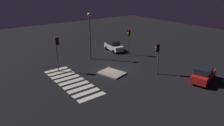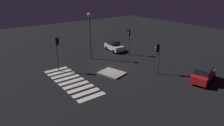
# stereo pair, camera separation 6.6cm
# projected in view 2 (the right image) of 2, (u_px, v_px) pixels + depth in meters

# --- Properties ---
(ground_plane) EXTENTS (80.00, 80.00, 0.00)m
(ground_plane) POSITION_uv_depth(u_px,v_px,m) (112.00, 70.00, 27.93)
(ground_plane) COLOR black
(traffic_island) EXTENTS (3.66, 3.09, 0.18)m
(traffic_island) POSITION_uv_depth(u_px,v_px,m) (112.00, 73.00, 26.65)
(traffic_island) COLOR gray
(traffic_island) RESTS_ON ground
(car_white) EXTENTS (4.13, 2.20, 1.74)m
(car_white) POSITION_uv_depth(u_px,v_px,m) (114.00, 46.00, 35.95)
(car_white) COLOR silver
(car_white) RESTS_ON ground
(car_red) EXTENTS (2.76, 4.50, 1.85)m
(car_red) POSITION_uv_depth(u_px,v_px,m) (204.00, 75.00, 24.18)
(car_red) COLOR red
(car_red) RESTS_ON ground
(traffic_light_south) EXTENTS (0.54, 0.53, 4.67)m
(traffic_light_south) POSITION_uv_depth(u_px,v_px,m) (57.00, 46.00, 26.20)
(traffic_light_south) COLOR #47474C
(traffic_light_south) RESTS_ON ground
(traffic_light_west) EXTENTS (0.54, 0.53, 4.27)m
(traffic_light_west) POSITION_uv_depth(u_px,v_px,m) (129.00, 36.00, 32.87)
(traffic_light_west) COLOR #47474C
(traffic_light_west) RESTS_ON ground
(traffic_light_north) EXTENTS (0.53, 0.54, 4.02)m
(traffic_light_north) POSITION_uv_depth(u_px,v_px,m) (158.00, 52.00, 25.59)
(traffic_light_north) COLOR #47474C
(traffic_light_north) RESTS_ON ground
(street_lamp) EXTENTS (0.56, 0.56, 7.14)m
(street_lamp) POSITION_uv_depth(u_px,v_px,m) (90.00, 28.00, 30.49)
(street_lamp) COLOR #47474C
(street_lamp) RESTS_ON ground
(crosswalk_near) EXTENTS (9.90, 3.20, 0.02)m
(crosswalk_near) POSITION_uv_depth(u_px,v_px,m) (71.00, 81.00, 24.48)
(crosswalk_near) COLOR silver
(crosswalk_near) RESTS_ON ground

